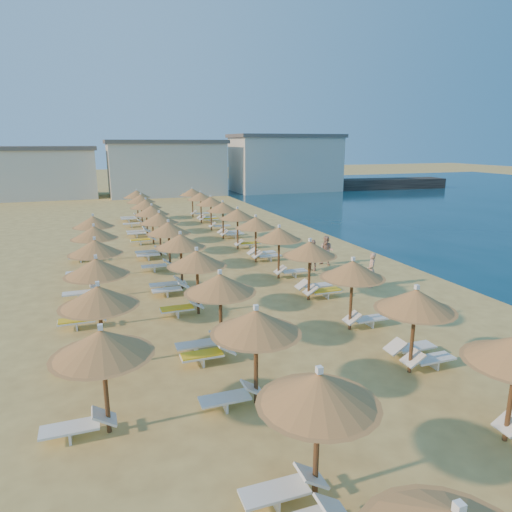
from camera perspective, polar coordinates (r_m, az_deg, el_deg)
name	(u,v)px	position (r m, az deg, el deg)	size (l,w,h in m)	color
ground	(273,307)	(20.20, 2.16, -6.34)	(220.00, 220.00, 0.00)	#E4C164
jetty	(351,185)	(71.33, 11.81, 8.74)	(30.00, 4.00, 1.50)	black
hotel_blocks	(176,167)	(64.39, -9.91, 10.92)	(49.28, 11.06, 8.10)	beige
parasol_row_east	(267,229)	(25.34, 1.34, 3.43)	(2.47, 42.03, 2.88)	brown
parasol_row_west	(174,235)	(24.01, -10.20, 2.61)	(2.47, 42.03, 2.88)	brown
parasol_row_inland	(96,257)	(20.19, -19.39, -0.15)	(2.47, 20.46, 2.88)	brown
loungers	(207,273)	(24.09, -6.17, -2.15)	(12.22, 40.13, 0.66)	white
beachgoer_a	(371,270)	(23.31, 14.22, -1.71)	(0.64, 0.42, 1.75)	tan
beachgoer_c	(313,255)	(25.77, 7.11, 0.13)	(1.03, 0.43, 1.76)	tan
beachgoer_b	(327,251)	(26.95, 8.81, 0.66)	(0.84, 0.66, 1.73)	tan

